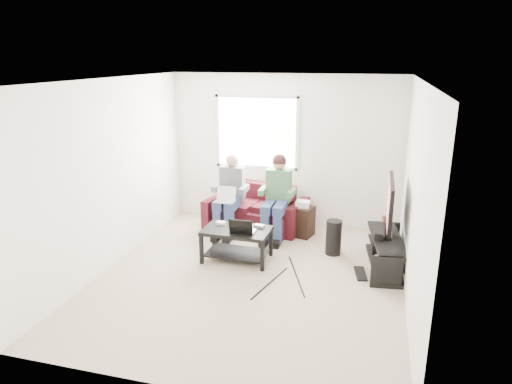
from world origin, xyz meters
TOP-DOWN VIEW (x-y plane):
  - floor at (0.00, 0.00)m, footprint 4.50×4.50m
  - ceiling at (0.00, 0.00)m, footprint 4.50×4.50m
  - wall_back at (0.00, 2.25)m, footprint 4.50×0.00m
  - wall_front at (0.00, -2.25)m, footprint 4.50×0.00m
  - wall_left at (-2.00, 0.00)m, footprint 0.00×4.50m
  - wall_right at (2.00, 0.00)m, footprint 0.00×4.50m
  - window at (-0.50, 2.23)m, footprint 1.48×0.04m
  - sofa at (-0.38, 1.81)m, footprint 1.75×1.00m
  - person_left at (-0.78, 1.56)m, footprint 0.40×0.70m
  - person_right at (0.02, 1.58)m, footprint 0.40×0.71m
  - laptop_silver at (-0.78, 1.29)m, footprint 0.36×0.29m
  - coffee_table at (-0.34, 0.49)m, footprint 0.98×0.61m
  - laptop_black at (-0.22, 0.41)m, footprint 0.35×0.26m
  - controller_a at (-0.62, 0.61)m, footprint 0.14×0.10m
  - controller_b at (-0.44, 0.67)m, footprint 0.15×0.10m
  - controller_c at (-0.04, 0.64)m, footprint 0.15×0.11m
  - tv_stand at (1.77, 0.80)m, footprint 0.58×1.38m
  - tv at (1.77, 0.90)m, footprint 0.12×1.10m
  - soundbar at (1.65, 0.90)m, footprint 0.12×0.50m
  - drink_cup at (1.72, 1.43)m, footprint 0.08×0.08m
  - console_white at (1.77, 0.40)m, footprint 0.30×0.22m
  - console_grey at (1.77, 1.10)m, footprint 0.34×0.26m
  - console_black at (1.77, 0.75)m, footprint 0.38×0.30m
  - subwoofer at (1.01, 1.05)m, footprint 0.23×0.23m
  - keyboard_floor at (1.44, 0.47)m, footprint 0.21×0.44m
  - end_table at (0.43, 1.66)m, footprint 0.34×0.34m

SIDE VIEW (x-z plane):
  - floor at x=0.00m, z-range 0.00..0.00m
  - keyboard_floor at x=1.44m, z-range 0.00..0.02m
  - tv_stand at x=1.77m, z-range -0.02..0.42m
  - console_white at x=1.77m, z-range 0.24..0.30m
  - subwoofer at x=1.01m, z-range 0.00..0.53m
  - end_table at x=0.43m, z-range -0.03..0.57m
  - console_black at x=1.77m, z-range 0.24..0.31m
  - console_grey at x=1.77m, z-range 0.24..0.32m
  - sofa at x=-0.38m, z-range -0.09..0.66m
  - coffee_table at x=-0.34m, z-range 0.11..0.59m
  - soundbar at x=1.65m, z-range 0.44..0.54m
  - controller_a at x=-0.62m, z-range 0.48..0.52m
  - controller_b at x=-0.44m, z-range 0.48..0.52m
  - controller_c at x=-0.04m, z-range 0.48..0.52m
  - drink_cup at x=1.72m, z-range 0.44..0.56m
  - laptop_black at x=-0.22m, z-range 0.48..0.72m
  - laptop_silver at x=-0.78m, z-range 0.55..0.79m
  - person_left at x=-0.78m, z-range 0.05..1.35m
  - person_right at x=0.02m, z-range 0.09..1.44m
  - tv at x=1.77m, z-range 0.50..1.31m
  - wall_back at x=0.00m, z-range -0.95..3.55m
  - wall_front at x=0.00m, z-range -0.95..3.55m
  - wall_left at x=-2.00m, z-range -0.95..3.55m
  - wall_right at x=2.00m, z-range -0.95..3.55m
  - window at x=-0.50m, z-range 0.96..2.24m
  - ceiling at x=0.00m, z-range 2.60..2.60m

